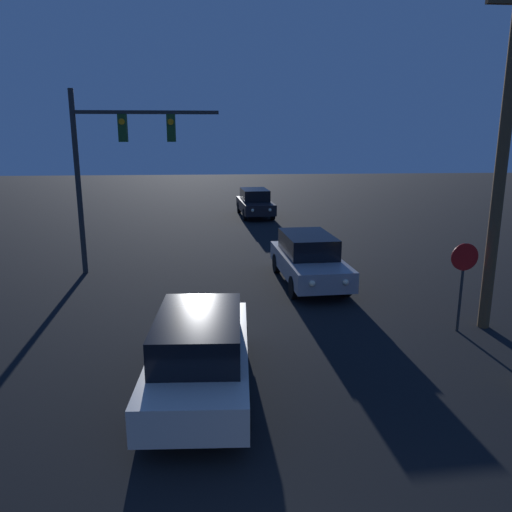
# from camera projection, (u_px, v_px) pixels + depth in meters

# --- Properties ---
(car_near) EXTENTS (1.99, 4.81, 1.60)m
(car_near) POSITION_uv_depth(u_px,v_px,m) (200.00, 351.00, 9.25)
(car_near) COLOR beige
(car_near) RESTS_ON ground_plane
(car_mid) EXTENTS (2.01, 4.82, 1.60)m
(car_mid) POSITION_uv_depth(u_px,v_px,m) (309.00, 258.00, 16.25)
(car_mid) COLOR #99999E
(car_mid) RESTS_ON ground_plane
(car_far) EXTENTS (2.05, 4.83, 1.60)m
(car_far) POSITION_uv_depth(u_px,v_px,m) (255.00, 202.00, 29.78)
(car_far) COLOR black
(car_far) RESTS_ON ground_plane
(traffic_signal_mast) EXTENTS (4.88, 0.30, 6.22)m
(traffic_signal_mast) POSITION_uv_depth(u_px,v_px,m) (113.00, 153.00, 16.76)
(traffic_signal_mast) COLOR #2D2D2D
(traffic_signal_mast) RESTS_ON ground_plane
(stop_sign) EXTENTS (0.67, 0.07, 2.23)m
(stop_sign) POSITION_uv_depth(u_px,v_px,m) (463.00, 271.00, 12.03)
(stop_sign) COLOR #2D2D2D
(stop_sign) RESTS_ON ground_plane
(utility_pole) EXTENTS (1.52, 0.28, 8.43)m
(utility_pole) POSITION_uv_depth(u_px,v_px,m) (503.00, 152.00, 11.64)
(utility_pole) COLOR brown
(utility_pole) RESTS_ON ground_plane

